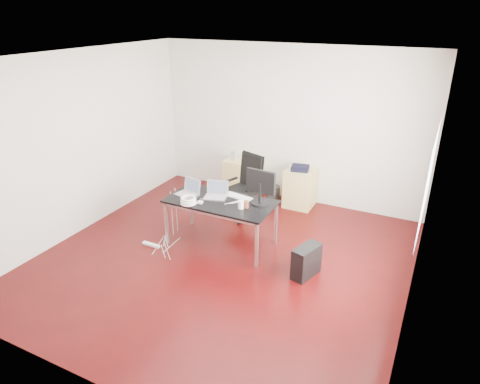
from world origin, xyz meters
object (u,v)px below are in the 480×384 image
at_px(filing_cabinet_left, 240,177).
at_px(pc_tower, 306,261).
at_px(filing_cabinet_right, 300,188).
at_px(desk, 221,204).
at_px(office_chair, 245,184).

xyz_separation_m(filing_cabinet_left, pc_tower, (2.03, -2.07, -0.13)).
xyz_separation_m(filing_cabinet_right, pc_tower, (0.81, -2.07, -0.13)).
relative_size(desk, filing_cabinet_right, 2.29).
relative_size(desk, office_chair, 1.48).
bearing_deg(filing_cabinet_right, desk, -108.47).
height_order(filing_cabinet_left, pc_tower, filing_cabinet_left).
bearing_deg(office_chair, desk, -64.96).
bearing_deg(pc_tower, office_chair, 156.66).
distance_m(filing_cabinet_left, filing_cabinet_right, 1.22).
bearing_deg(desk, filing_cabinet_left, 108.06).
distance_m(office_chair, filing_cabinet_right, 1.11).
xyz_separation_m(desk, office_chair, (-0.09, 1.03, -0.07)).
bearing_deg(filing_cabinet_left, office_chair, -57.87).
bearing_deg(pc_tower, filing_cabinet_left, 150.71).
height_order(office_chair, filing_cabinet_left, office_chair).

